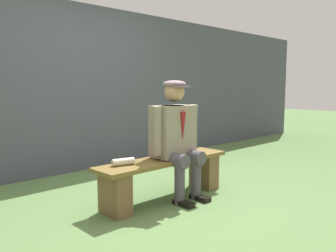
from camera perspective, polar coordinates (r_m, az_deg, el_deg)
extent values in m
plane|color=#5D7F46|center=(3.86, -0.55, -11.96)|extent=(30.00, 30.00, 0.00)
cube|color=brown|center=(3.75, -0.56, -5.71)|extent=(1.63, 0.38, 0.04)
cube|color=brown|center=(4.26, 5.91, -7.35)|extent=(0.18, 0.33, 0.41)
cube|color=brown|center=(3.41, -8.73, -10.98)|extent=(0.18, 0.33, 0.41)
cube|color=gray|center=(3.78, 0.83, -0.81)|extent=(0.47, 0.28, 0.56)
cylinder|color=#1E2338|center=(3.76, 0.84, 2.95)|extent=(0.26, 0.26, 0.06)
cone|color=maroon|center=(3.67, 2.44, -0.01)|extent=(0.07, 0.07, 0.31)
sphere|color=tan|center=(3.74, 1.06, 5.69)|extent=(0.22, 0.22, 0.22)
ellipsoid|color=gray|center=(3.74, 1.06, 6.96)|extent=(0.25, 0.25, 0.08)
cube|color=gray|center=(3.67, 2.15, 6.53)|extent=(0.18, 0.10, 0.02)
cylinder|color=#4C4750|center=(3.84, 3.39, -4.93)|extent=(0.15, 0.40, 0.15)
cylinder|color=#4C4750|center=(3.82, 4.63, -8.58)|extent=(0.11, 0.11, 0.46)
cube|color=black|center=(3.84, 5.28, -11.71)|extent=(0.10, 0.24, 0.05)
cylinder|color=gray|center=(3.94, 3.98, -0.13)|extent=(0.11, 0.15, 0.51)
cylinder|color=#4C4750|center=(3.66, 0.63, -5.50)|extent=(0.15, 0.40, 0.15)
cylinder|color=#4C4750|center=(3.64, 1.90, -9.34)|extent=(0.11, 0.11, 0.46)
cube|color=black|center=(3.66, 2.57, -12.63)|extent=(0.10, 0.24, 0.05)
cylinder|color=gray|center=(3.57, -1.74, -0.82)|extent=(0.10, 0.11, 0.51)
cylinder|color=beige|center=(3.45, -7.40, -5.87)|extent=(0.23, 0.13, 0.07)
cube|color=#474A57|center=(5.22, -15.07, 6.02)|extent=(12.00, 0.24, 2.39)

